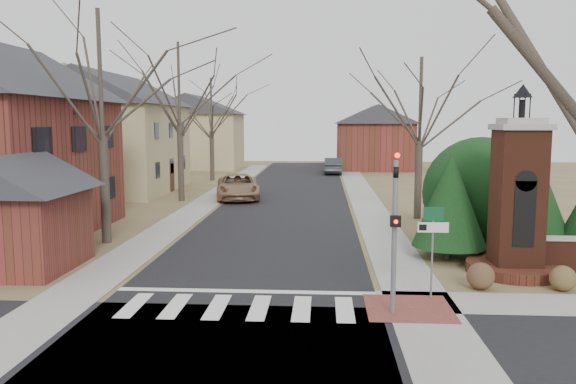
# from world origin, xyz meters

# --- Properties ---
(ground) EXTENTS (120.00, 120.00, 0.00)m
(ground) POSITION_xyz_m (0.00, 0.00, 0.00)
(ground) COLOR brown
(ground) RESTS_ON ground
(main_street) EXTENTS (8.00, 70.00, 0.01)m
(main_street) POSITION_xyz_m (0.00, 22.00, 0.01)
(main_street) COLOR black
(main_street) RESTS_ON ground
(cross_street) EXTENTS (120.00, 8.00, 0.01)m
(cross_street) POSITION_xyz_m (0.00, -3.00, 0.01)
(cross_street) COLOR black
(cross_street) RESTS_ON ground
(crosswalk_zone) EXTENTS (8.00, 2.20, 0.02)m
(crosswalk_zone) POSITION_xyz_m (0.00, 0.80, 0.01)
(crosswalk_zone) COLOR silver
(crosswalk_zone) RESTS_ON ground
(stop_bar) EXTENTS (8.00, 0.35, 0.02)m
(stop_bar) POSITION_xyz_m (0.00, 2.30, 0.01)
(stop_bar) COLOR silver
(stop_bar) RESTS_ON ground
(sidewalk_right_main) EXTENTS (2.00, 60.00, 0.02)m
(sidewalk_right_main) POSITION_xyz_m (5.20, 22.00, 0.01)
(sidewalk_right_main) COLOR gray
(sidewalk_right_main) RESTS_ON ground
(sidewalk_left) EXTENTS (2.00, 60.00, 0.02)m
(sidewalk_left) POSITION_xyz_m (-5.20, 22.00, 0.01)
(sidewalk_left) COLOR gray
(sidewalk_left) RESTS_ON ground
(curb_apron) EXTENTS (2.40, 2.40, 0.02)m
(curb_apron) POSITION_xyz_m (4.80, 1.00, 0.01)
(curb_apron) COLOR brown
(curb_apron) RESTS_ON ground
(traffic_signal_pole) EXTENTS (0.28, 0.41, 4.50)m
(traffic_signal_pole) POSITION_xyz_m (4.30, 0.57, 2.59)
(traffic_signal_pole) COLOR slate
(traffic_signal_pole) RESTS_ON ground
(sign_post) EXTENTS (0.90, 0.07, 2.75)m
(sign_post) POSITION_xyz_m (5.59, 1.99, 1.95)
(sign_post) COLOR slate
(sign_post) RESTS_ON ground
(brick_gate_monument) EXTENTS (3.20, 3.20, 6.47)m
(brick_gate_monument) POSITION_xyz_m (9.00, 4.99, 2.17)
(brick_gate_monument) COLOR #4F2417
(brick_gate_monument) RESTS_ON ground
(house_stucco_left) EXTENTS (9.80, 12.80, 9.28)m
(house_stucco_left) POSITION_xyz_m (-13.50, 27.00, 4.59)
(house_stucco_left) COLOR tan
(house_stucco_left) RESTS_ON ground
(garage_left) EXTENTS (4.80, 4.80, 4.29)m
(garage_left) POSITION_xyz_m (-8.52, 4.49, 2.24)
(garage_left) COLOR maroon
(garage_left) RESTS_ON ground
(house_distant_left) EXTENTS (10.80, 8.80, 8.53)m
(house_distant_left) POSITION_xyz_m (-12.01, 48.00, 4.25)
(house_distant_left) COLOR tan
(house_distant_left) RESTS_ON ground
(house_distant_right) EXTENTS (8.80, 8.80, 7.30)m
(house_distant_right) POSITION_xyz_m (7.99, 47.99, 3.65)
(house_distant_right) COLOR maroon
(house_distant_right) RESTS_ON ground
(evergreen_near) EXTENTS (2.80, 2.80, 4.10)m
(evergreen_near) POSITION_xyz_m (7.20, 7.00, 2.30)
(evergreen_near) COLOR #473D33
(evergreen_near) RESTS_ON ground
(evergreen_mid) EXTENTS (3.40, 3.40, 4.70)m
(evergreen_mid) POSITION_xyz_m (10.50, 8.20, 2.60)
(evergreen_mid) COLOR #473D33
(evergreen_mid) RESTS_ON ground
(evergreen_mass) EXTENTS (4.80, 4.80, 4.80)m
(evergreen_mass) POSITION_xyz_m (9.00, 9.50, 2.40)
(evergreen_mass) COLOR black
(evergreen_mass) RESTS_ON ground
(bare_tree_0) EXTENTS (8.05, 8.05, 11.15)m
(bare_tree_0) POSITION_xyz_m (-7.00, 9.00, 7.70)
(bare_tree_0) COLOR #473D33
(bare_tree_0) RESTS_ON ground
(bare_tree_1) EXTENTS (8.40, 8.40, 11.64)m
(bare_tree_1) POSITION_xyz_m (-7.00, 22.00, 8.03)
(bare_tree_1) COLOR #473D33
(bare_tree_1) RESTS_ON ground
(bare_tree_2) EXTENTS (7.35, 7.35, 10.19)m
(bare_tree_2) POSITION_xyz_m (-7.50, 35.00, 7.03)
(bare_tree_2) COLOR #473D33
(bare_tree_2) RESTS_ON ground
(bare_tree_3) EXTENTS (7.00, 7.00, 9.70)m
(bare_tree_3) POSITION_xyz_m (7.50, 16.00, 6.69)
(bare_tree_3) COLOR #473D33
(bare_tree_3) RESTS_ON ground
(pickup_truck) EXTENTS (3.76, 6.42, 1.68)m
(pickup_truck) POSITION_xyz_m (-3.40, 23.16, 0.84)
(pickup_truck) COLOR #936F50
(pickup_truck) RESTS_ON ground
(distant_car) EXTENTS (1.75, 4.93, 1.62)m
(distant_car) POSITION_xyz_m (3.40, 42.03, 0.81)
(distant_car) COLOR #393E42
(distant_car) RESTS_ON ground
(dry_shrub_left) EXTENTS (0.86, 0.86, 0.86)m
(dry_shrub_left) POSITION_xyz_m (7.31, 3.00, 0.43)
(dry_shrub_left) COLOR brown
(dry_shrub_left) RESTS_ON ground
(dry_shrub_right) EXTENTS (0.80, 0.80, 0.80)m
(dry_shrub_right) POSITION_xyz_m (9.82, 3.00, 0.40)
(dry_shrub_right) COLOR brown
(dry_shrub_right) RESTS_ON ground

